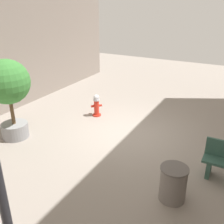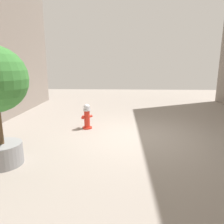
% 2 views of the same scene
% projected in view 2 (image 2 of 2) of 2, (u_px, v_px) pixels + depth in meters
% --- Properties ---
extents(ground_plane, '(23.40, 23.40, 0.00)m').
position_uv_depth(ground_plane, '(139.00, 136.00, 6.29)').
color(ground_plane, gray).
extents(fire_hydrant, '(0.37, 0.37, 0.83)m').
position_uv_depth(fire_hydrant, '(87.00, 116.00, 6.98)').
color(fire_hydrant, red).
rests_on(fire_hydrant, ground_plane).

